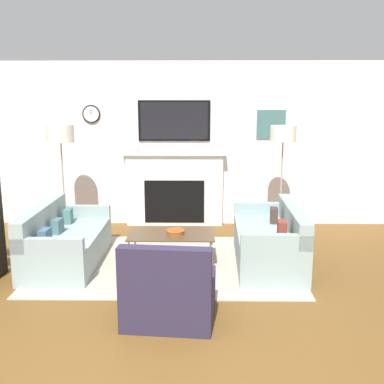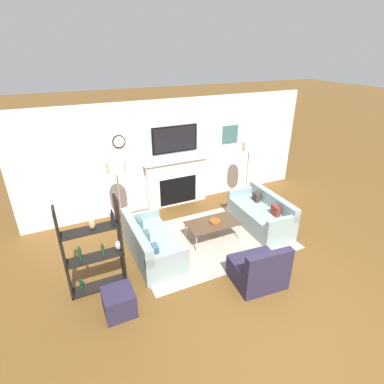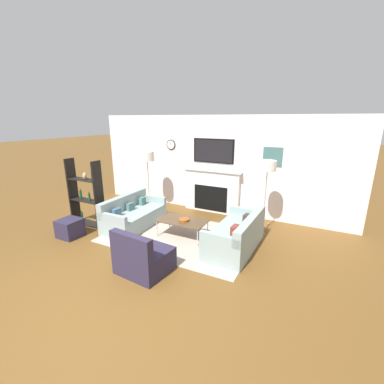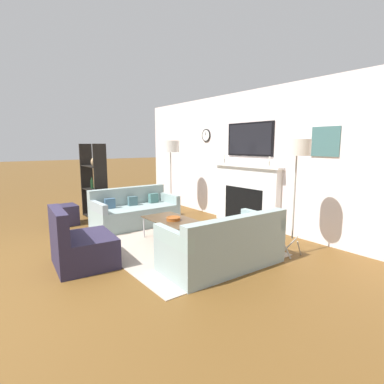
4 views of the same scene
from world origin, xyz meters
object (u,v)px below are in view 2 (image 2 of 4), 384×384
floor_lamp_left (116,167)px  floor_lamp_right (249,147)px  couch_right (261,215)px  armchair (259,270)px  coffee_table (212,224)px  couch_left (151,245)px  ottoman (119,302)px  decorative_bowl (215,221)px  shelf_unit (94,249)px

floor_lamp_left → floor_lamp_right: (3.27, 0.00, -0.01)m
floor_lamp_left → couch_right: bearing=-20.2°
couch_right → armchair: bearing=-128.4°
coffee_table → couch_right: bearing=-0.9°
couch_left → armchair: bearing=-46.4°
armchair → floor_lamp_right: floor_lamp_right is taller
floor_lamp_left → ottoman: bearing=-105.0°
couch_right → ottoman: size_ratio=3.61×
couch_left → decorative_bowl: (1.44, 0.00, 0.16)m
armchair → shelf_unit: (-2.53, 1.09, 0.52)m
floor_lamp_left → shelf_unit: (-0.77, -1.53, -0.78)m
floor_lamp_left → shelf_unit: bearing=-116.9°
shelf_unit → decorative_bowl: bearing=9.9°
coffee_table → floor_lamp_left: size_ratio=0.64×
couch_left → couch_right: 2.66m
ottoman → couch_right: bearing=17.7°
coffee_table → armchair: bearing=-87.5°
floor_lamp_right → decorative_bowl: bearing=-144.6°
coffee_table → ottoman: 2.56m
coffee_table → decorative_bowl: size_ratio=4.62×
couch_right → ottoman: (-3.56, -1.13, -0.08)m
coffee_table → floor_lamp_right: size_ratio=0.64×
floor_lamp_right → couch_left: bearing=-159.9°
coffee_table → decorative_bowl: 0.08m
decorative_bowl → shelf_unit: shelf_unit is taller
floor_lamp_right → ottoman: size_ratio=3.68×
couch_right → coffee_table: size_ratio=1.53×
armchair → floor_lamp_left: size_ratio=0.52×
shelf_unit → ottoman: 0.93m
ottoman → floor_lamp_right: bearing=29.9°
floor_lamp_left → floor_lamp_right: floor_lamp_left is taller
decorative_bowl → shelf_unit: bearing=-170.1°
couch_left → floor_lamp_left: size_ratio=0.96×
ottoman → shelf_unit: bearing=104.3°
shelf_unit → ottoman: bearing=-75.7°
couch_left → floor_lamp_left: 1.72m
couch_left → armchair: armchair is taller
coffee_table → couch_left: bearing=-179.2°
couch_left → coffee_table: (1.39, 0.02, 0.10)m
decorative_bowl → shelf_unit: (-2.51, -0.44, 0.36)m
armchair → decorative_bowl: (-0.02, 1.52, 0.16)m
couch_left → floor_lamp_right: 3.42m
couch_right → ottoman: couch_right is taller
couch_right → armchair: armchair is taller
decorative_bowl → floor_lamp_right: 2.20m
coffee_table → shelf_unit: (-2.46, -0.45, 0.42)m
floor_lamp_left → armchair: bearing=-56.1°
ottoman → armchair: bearing=-9.4°
coffee_table → ottoman: ottoman is taller
armchair → shelf_unit: 2.80m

